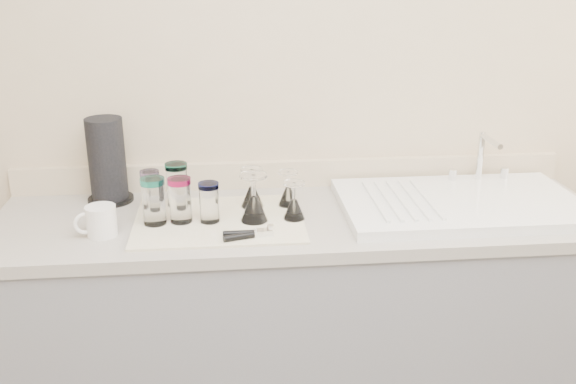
{
  "coord_description": "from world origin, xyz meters",
  "views": [
    {
      "loc": [
        -0.25,
        -0.79,
        1.72
      ],
      "look_at": [
        -0.05,
        1.15,
        1.0
      ],
      "focal_mm": 40.0,
      "sensor_mm": 36.0,
      "label": 1
    }
  ],
  "objects": [
    {
      "name": "room_envelope",
      "position": [
        0.0,
        0.0,
        1.56
      ],
      "size": [
        3.54,
        3.5,
        2.52
      ],
      "color": "#57575C",
      "rests_on": "ground"
    },
    {
      "name": "counter_unit",
      "position": [
        0.0,
        1.2,
        0.45
      ],
      "size": [
        2.06,
        0.62,
        0.9
      ],
      "color": "slate",
      "rests_on": "ground"
    },
    {
      "name": "sink_unit",
      "position": [
        0.55,
        1.2,
        0.92
      ],
      "size": [
        0.82,
        0.5,
        0.22
      ],
      "color": "white",
      "rests_on": "counter_unit"
    },
    {
      "name": "dish_towel",
      "position": [
        -0.28,
        1.16,
        0.9
      ],
      "size": [
        0.55,
        0.42,
        0.01
      ],
      "primitive_type": "cube",
      "color": "white",
      "rests_on": "counter_unit"
    },
    {
      "name": "tumbler_teal",
      "position": [
        -0.51,
        1.3,
        0.97
      ],
      "size": [
        0.07,
        0.07,
        0.13
      ],
      "color": "white",
      "rests_on": "dish_towel"
    },
    {
      "name": "tumbler_cyan",
      "position": [
        -0.42,
        1.31,
        0.98
      ],
      "size": [
        0.08,
        0.08,
        0.15
      ],
      "color": "white",
      "rests_on": "dish_towel"
    },
    {
      "name": "tumbler_magenta",
      "position": [
        -0.48,
        1.15,
        0.99
      ],
      "size": [
        0.08,
        0.08,
        0.15
      ],
      "color": "white",
      "rests_on": "dish_towel"
    },
    {
      "name": "tumbler_blue",
      "position": [
        -0.4,
        1.16,
        0.98
      ],
      "size": [
        0.07,
        0.07,
        0.15
      ],
      "color": "white",
      "rests_on": "dish_towel"
    },
    {
      "name": "tumbler_lavender",
      "position": [
        -0.31,
        1.15,
        0.98
      ],
      "size": [
        0.07,
        0.07,
        0.13
      ],
      "color": "white",
      "rests_on": "dish_towel"
    },
    {
      "name": "goblet_back_left",
      "position": [
        -0.16,
        1.27,
        0.95
      ],
      "size": [
        0.08,
        0.08,
        0.14
      ],
      "color": "white",
      "rests_on": "dish_towel"
    },
    {
      "name": "goblet_back_right",
      "position": [
        -0.04,
        1.27,
        0.95
      ],
      "size": [
        0.07,
        0.07,
        0.12
      ],
      "color": "white",
      "rests_on": "dish_towel"
    },
    {
      "name": "goblet_front_left",
      "position": [
        -0.16,
        1.14,
        0.96
      ],
      "size": [
        0.09,
        0.09,
        0.16
      ],
      "color": "white",
      "rests_on": "dish_towel"
    },
    {
      "name": "goblet_front_right",
      "position": [
        -0.03,
        1.15,
        0.95
      ],
      "size": [
        0.07,
        0.07,
        0.13
      ],
      "color": "white",
      "rests_on": "dish_towel"
    },
    {
      "name": "can_opener",
      "position": [
        -0.19,
        1.01,
        0.92
      ],
      "size": [
        0.16,
        0.07,
        0.02
      ],
      "color": "silver",
      "rests_on": "dish_towel"
    },
    {
      "name": "white_mug",
      "position": [
        -0.64,
        1.09,
        0.95
      ],
      "size": [
        0.14,
        0.12,
        0.1
      ],
      "color": "white",
      "rests_on": "counter_unit"
    },
    {
      "name": "paper_towel_roll",
      "position": [
        -0.66,
        1.39,
        1.05
      ],
      "size": [
        0.16,
        0.16,
        0.3
      ],
      "color": "black",
      "rests_on": "counter_unit"
    }
  ]
}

